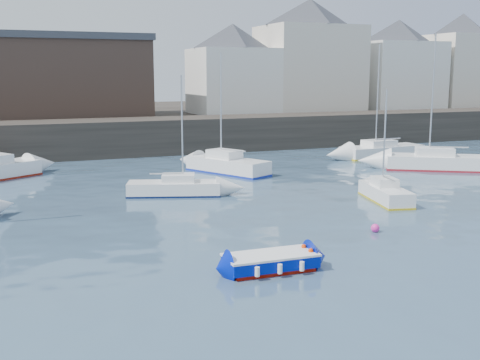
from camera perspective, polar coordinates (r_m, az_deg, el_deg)
name	(u,v)px	position (r m, az deg, el deg)	size (l,w,h in m)	color
water	(373,283)	(20.90, 12.48, -9.48)	(220.00, 220.00, 0.00)	#2D4760
quay_wall	(141,136)	(52.69, -9.35, 4.10)	(90.00, 5.00, 3.00)	#28231E
land_strip	(106,122)	(70.31, -12.55, 5.40)	(90.00, 32.00, 2.80)	#28231E
bldg_east_a	(309,55)	(66.07, 6.60, 11.72)	(13.36, 13.36, 11.80)	beige
bldg_east_b	(397,64)	(71.51, 14.70, 10.58)	(11.88, 11.88, 9.95)	white
bldg_east_c	(461,60)	(77.18, 20.20, 10.61)	(11.14, 11.14, 10.95)	beige
bldg_east_d	(233,68)	(61.83, -0.69, 10.56)	(11.14, 11.14, 8.95)	white
warehouse	(57,76)	(59.41, -16.94, 9.42)	(16.40, 10.40, 7.60)	#3D2D26
blue_dinghy	(271,261)	(21.48, 2.92, -7.71)	(3.34, 1.79, 0.63)	#970D02
sailboat_b	(174,188)	(34.58, -6.24, -0.73)	(5.55, 3.29, 6.81)	white
sailboat_c	(385,193)	(33.75, 13.61, -1.19)	(2.48, 4.81, 6.06)	white
sailboat_d	(439,162)	(45.76, 18.33, 1.66)	(7.68, 6.03, 9.62)	white
sailboat_f	(227,165)	(42.00, -1.22, 1.46)	(4.67, 6.61, 8.29)	white
sailboat_g	(382,151)	(51.45, 13.29, 2.72)	(7.40, 2.88, 9.17)	white
buoy_near	(286,263)	(22.43, 4.40, -7.89)	(0.37, 0.37, 0.37)	#F02C9F
buoy_mid	(375,232)	(27.29, 12.68, -4.82)	(0.38, 0.38, 0.38)	#F02C9F
buoy_far	(217,184)	(38.00, -2.21, -0.37)	(0.36, 0.36, 0.36)	#F02C9F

